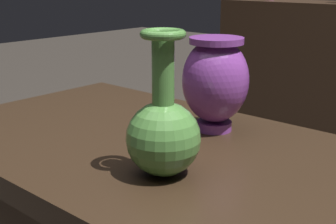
# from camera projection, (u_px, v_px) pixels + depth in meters

# --- Properties ---
(vase_centerpiece) EXTENTS (0.14, 0.14, 0.27)m
(vase_centerpiece) POSITION_uv_depth(u_px,v_px,m) (163.00, 131.00, 0.85)
(vase_centerpiece) COLOR #477A38
(vase_centerpiece) RESTS_ON display_plinth
(vase_tall_behind) EXTENTS (0.16, 0.16, 0.22)m
(vase_tall_behind) POSITION_uv_depth(u_px,v_px,m) (215.00, 80.00, 1.09)
(vase_tall_behind) COLOR #7A388E
(vase_tall_behind) RESTS_ON display_plinth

